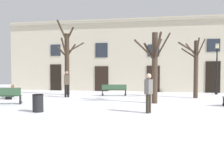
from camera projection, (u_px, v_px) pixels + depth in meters
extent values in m
plane|color=white|center=(105.00, 105.00, 14.43)|extent=(37.20, 37.20, 0.00)
cube|color=beige|center=(130.00, 55.00, 23.92)|extent=(23.25, 0.40, 6.51)
cube|color=#B1A993|center=(129.00, 21.00, 23.53)|extent=(23.25, 0.30, 0.24)
cube|color=black|center=(56.00, 77.00, 25.19)|extent=(1.09, 0.08, 2.45)
cube|color=#262D38|center=(56.00, 50.00, 25.06)|extent=(0.98, 0.06, 1.06)
cube|color=black|center=(102.00, 79.00, 24.31)|extent=(1.25, 0.08, 2.26)
cube|color=#262D38|center=(102.00, 50.00, 24.19)|extent=(1.13, 0.06, 1.30)
cube|color=black|center=(153.00, 79.00, 23.39)|extent=(1.14, 0.08, 2.29)
cube|color=#262D38|center=(153.00, 50.00, 23.27)|extent=(1.02, 0.06, 1.04)
cube|color=black|center=(213.00, 77.00, 22.39)|extent=(1.18, 0.08, 2.64)
cube|color=#262D38|center=(213.00, 45.00, 22.26)|extent=(1.06, 0.06, 1.06)
cylinder|color=#423326|center=(155.00, 68.00, 15.11)|extent=(0.33, 0.33, 4.00)
cylinder|color=#423326|center=(145.00, 50.00, 14.55)|extent=(1.12, 1.35, 1.06)
cylinder|color=#423326|center=(162.00, 47.00, 14.70)|extent=(0.93, 0.67, 1.51)
cylinder|color=#423326|center=(154.00, 54.00, 15.67)|extent=(0.22, 1.27, 0.96)
cylinder|color=#423326|center=(150.00, 53.00, 15.22)|extent=(0.75, 0.34, 1.15)
cylinder|color=#423326|center=(155.00, 45.00, 14.71)|extent=(0.19, 0.78, 0.92)
cylinder|color=#423326|center=(158.00, 47.00, 14.45)|extent=(0.50, 1.29, 1.47)
cylinder|color=#423326|center=(158.00, 47.00, 15.34)|extent=(0.47, 0.78, 1.05)
cylinder|color=#382B1E|center=(67.00, 64.00, 20.52)|extent=(0.36, 0.36, 4.68)
cylinder|color=#382B1E|center=(75.00, 48.00, 20.56)|extent=(1.28, 0.58, 0.85)
cylinder|color=#382B1E|center=(62.00, 31.00, 19.95)|extent=(0.51, 1.14, 1.55)
cylinder|color=#382B1E|center=(71.00, 50.00, 20.45)|extent=(0.76, 0.22, 1.00)
cylinder|color=#382B1E|center=(64.00, 49.00, 19.85)|extent=(0.19, 1.33, 1.51)
cylinder|color=#382B1E|center=(70.00, 34.00, 20.29)|extent=(0.72, 0.28, 1.07)
cylinder|color=#382B1E|center=(62.00, 52.00, 20.43)|extent=(0.82, 0.39, 0.91)
cylinder|color=#423326|center=(196.00, 69.00, 18.04)|extent=(0.30, 0.30, 3.87)
cylinder|color=#423326|center=(191.00, 50.00, 17.65)|extent=(0.84, 0.93, 0.85)
cylinder|color=#423326|center=(189.00, 53.00, 18.48)|extent=(1.01, 0.94, 0.80)
cylinder|color=#423326|center=(187.00, 48.00, 18.06)|extent=(1.26, 0.17, 0.86)
cylinder|color=#423326|center=(198.00, 48.00, 17.27)|extent=(0.12, 1.48, 1.15)
cylinder|color=#423326|center=(200.00, 49.00, 17.64)|extent=(0.57, 0.69, 1.27)
cylinder|color=black|center=(217.00, 71.00, 20.82)|extent=(0.10, 0.10, 3.59)
cylinder|color=black|center=(216.00, 93.00, 20.90)|extent=(0.22, 0.22, 0.20)
cube|color=beige|center=(217.00, 46.00, 20.72)|extent=(0.24, 0.24, 0.36)
cone|color=black|center=(217.00, 44.00, 20.71)|extent=(0.30, 0.30, 0.14)
cylinder|color=black|center=(38.00, 103.00, 11.97)|extent=(0.48, 0.48, 0.77)
torus|color=black|center=(38.00, 95.00, 11.95)|extent=(0.51, 0.51, 0.04)
torus|color=black|center=(224.00, 104.00, 14.00)|extent=(0.16, 0.12, 0.17)
cube|color=brown|center=(10.00, 92.00, 17.93)|extent=(1.22, 1.80, 0.05)
cube|color=brown|center=(13.00, 88.00, 17.98)|extent=(0.93, 1.65, 0.42)
cube|color=black|center=(11.00, 94.00, 18.75)|extent=(0.39, 0.24, 0.44)
torus|color=black|center=(8.00, 96.00, 18.71)|extent=(0.10, 0.16, 0.17)
cube|color=black|center=(9.00, 96.00, 17.14)|extent=(0.39, 0.24, 0.44)
torus|color=black|center=(6.00, 98.00, 17.10)|extent=(0.10, 0.16, 0.17)
cube|color=#2D4C33|center=(7.00, 96.00, 14.69)|extent=(1.60, 1.06, 0.05)
cube|color=#2D4C33|center=(6.00, 92.00, 14.48)|extent=(1.45, 0.72, 0.41)
cube|color=black|center=(20.00, 100.00, 14.86)|extent=(0.22, 0.40, 0.47)
torus|color=black|center=(21.00, 102.00, 15.05)|extent=(0.17, 0.10, 0.17)
cube|color=#2D4C33|center=(114.00, 90.00, 19.78)|extent=(1.88, 0.88, 0.05)
cube|color=#2D4C33|center=(114.00, 87.00, 19.55)|extent=(1.79, 0.51, 0.35)
cube|color=black|center=(125.00, 93.00, 19.82)|extent=(0.16, 0.43, 0.45)
torus|color=black|center=(125.00, 94.00, 20.01)|extent=(0.17, 0.07, 0.17)
cube|color=black|center=(103.00, 93.00, 19.77)|extent=(0.16, 0.43, 0.45)
torus|color=black|center=(103.00, 94.00, 19.96)|extent=(0.17, 0.07, 0.17)
cylinder|color=black|center=(68.00, 91.00, 18.66)|extent=(0.14, 0.14, 0.88)
cylinder|color=black|center=(65.00, 91.00, 18.61)|extent=(0.14, 0.14, 0.88)
cube|color=#4C4233|center=(67.00, 80.00, 18.60)|extent=(0.44, 0.37, 0.68)
sphere|color=#9E755B|center=(67.00, 73.00, 18.58)|extent=(0.24, 0.24, 0.24)
cylinder|color=#2D271E|center=(149.00, 103.00, 11.72)|extent=(0.14, 0.14, 0.83)
cylinder|color=#2D271E|center=(147.00, 104.00, 11.58)|extent=(0.14, 0.14, 0.83)
cube|color=slate|center=(149.00, 87.00, 11.61)|extent=(0.36, 0.44, 0.64)
sphere|color=beige|center=(149.00, 76.00, 11.59)|extent=(0.23, 0.23, 0.23)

